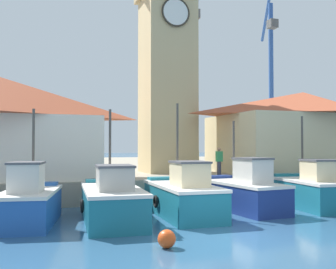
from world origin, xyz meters
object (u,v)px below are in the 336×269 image
fishing_boat_left_inner (30,203)px  fishing_boat_right_inner (310,190)px  mooring_buoy (167,239)px  dock_worker_near_tower (219,162)px  port_crane_far (271,97)px  fishing_boat_mid_left (112,201)px  fishing_boat_mid_right (242,192)px  clock_tower (167,58)px  port_crane_near (185,92)px  warehouse_right (304,131)px  fishing_boat_center (183,196)px

fishing_boat_left_inner → fishing_boat_right_inner: bearing=0.1°
mooring_buoy → dock_worker_near_tower: dock_worker_near_tower is taller
fishing_boat_left_inner → port_crane_far: size_ratio=0.21×
fishing_boat_mid_left → fishing_boat_mid_right: 6.01m
clock_tower → port_crane_near: 17.27m
warehouse_right → clock_tower: bearing=165.8°
fishing_boat_mid_right → mooring_buoy: fishing_boat_mid_right is taller
fishing_boat_center → fishing_boat_right_inner: size_ratio=1.09×
fishing_boat_mid_right → clock_tower: clock_tower is taller
fishing_boat_left_inner → warehouse_right: 18.82m
port_crane_near → fishing_boat_left_inner: bearing=-122.2°
fishing_boat_center → port_crane_far: bearing=50.4°
fishing_boat_left_inner → port_crane_far: (27.08, 25.53, 7.95)m
fishing_boat_left_inner → fishing_boat_right_inner: fishing_boat_right_inner is taller
fishing_boat_mid_left → port_crane_far: port_crane_far is taller
mooring_buoy → fishing_boat_left_inner: bearing=128.2°
fishing_boat_mid_left → clock_tower: clock_tower is taller
fishing_boat_left_inner → warehouse_right: size_ratio=0.37×
fishing_boat_right_inner → fishing_boat_mid_right: bearing=174.7°
fishing_boat_left_inner → fishing_boat_right_inner: 12.24m
mooring_buoy → dock_worker_near_tower: bearing=56.1°
port_crane_near → mooring_buoy: 32.91m
fishing_boat_right_inner → clock_tower: (-3.91, 9.11, 7.83)m
dock_worker_near_tower → fishing_boat_right_inner: bearing=-59.2°
fishing_boat_center → clock_tower: clock_tower is taller
fishing_boat_right_inner → port_crane_far: (14.83, 25.51, 7.94)m
port_crane_far → dock_worker_near_tower: port_crane_far is taller
fishing_boat_right_inner → port_crane_far: 30.56m
fishing_boat_center → warehouse_right: warehouse_right is taller
fishing_boat_mid_left → fishing_boat_right_inner: (9.33, 0.44, 0.02)m
clock_tower → dock_worker_near_tower: (1.37, -4.84, -6.63)m
fishing_boat_right_inner → clock_tower: size_ratio=0.30×
clock_tower → fishing_boat_mid_right: bearing=-86.4°
fishing_boat_left_inner → warehouse_right: (17.25, 6.86, 3.07)m
fishing_boat_mid_left → clock_tower: size_ratio=0.34×
fishing_boat_mid_left → dock_worker_near_tower: fishing_boat_mid_left is taller
fishing_boat_center → clock_tower: bearing=75.2°
warehouse_right → dock_worker_near_tower: (-7.55, -2.58, -1.87)m
warehouse_right → mooring_buoy: warehouse_right is taller
port_crane_far → fishing_boat_right_inner: bearing=-120.2°
fishing_boat_mid_left → warehouse_right: bearing=26.9°
mooring_buoy → fishing_boat_right_inner: bearing=28.7°
fishing_boat_mid_right → fishing_boat_left_inner: bearing=-177.9°
fishing_boat_center → fishing_boat_mid_right: (2.99, 0.44, 0.01)m
fishing_boat_mid_right → warehouse_right: size_ratio=0.42×
fishing_boat_mid_right → dock_worker_near_tower: size_ratio=3.06×
fishing_boat_mid_left → dock_worker_near_tower: 8.34m
fishing_boat_left_inner → warehouse_right: warehouse_right is taller
fishing_boat_mid_right → fishing_boat_mid_left: bearing=-172.8°
port_crane_far → dock_worker_near_tower: (-17.38, -21.25, -6.74)m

